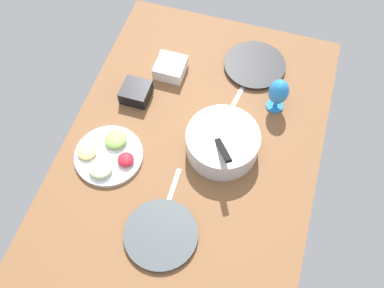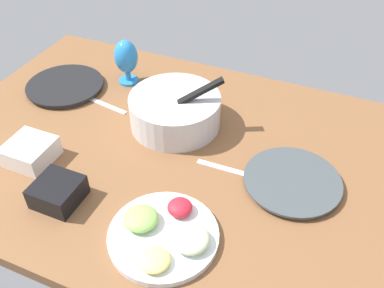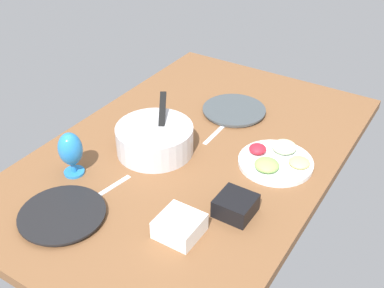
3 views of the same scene
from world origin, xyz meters
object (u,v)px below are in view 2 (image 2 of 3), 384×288
at_px(square_bowl_black, 57,191).
at_px(hurricane_glass_blue, 126,58).
at_px(dinner_plate_right, 292,182).
at_px(dinner_plate_left, 65,86).
at_px(mixing_bowl, 175,110).
at_px(square_bowl_white, 30,151).
at_px(fruit_platter, 165,233).

bearing_deg(square_bowl_black, hurricane_glass_blue, 101.74).
bearing_deg(hurricane_glass_blue, dinner_plate_right, -22.44).
distance_m(dinner_plate_left, mixing_bowl, 0.47).
xyz_separation_m(dinner_plate_right, square_bowl_black, (-0.57, -0.31, 0.03)).
height_order(square_bowl_black, square_bowl_white, same).
distance_m(fruit_platter, square_bowl_white, 0.51).
height_order(fruit_platter, square_bowl_black, square_bowl_black).
xyz_separation_m(fruit_platter, square_bowl_black, (-0.32, 0.00, 0.02)).
relative_size(dinner_plate_right, hurricane_glass_blue, 1.62).
bearing_deg(mixing_bowl, dinner_plate_right, -15.97).
bearing_deg(dinner_plate_right, dinner_plate_left, 170.22).
bearing_deg(fruit_platter, mixing_bowl, 111.64).
bearing_deg(hurricane_glass_blue, dinner_plate_left, -145.36).
bearing_deg(mixing_bowl, square_bowl_white, -134.73).
height_order(mixing_bowl, hurricane_glass_blue, mixing_bowl).
distance_m(mixing_bowl, fruit_platter, 0.47).
height_order(fruit_platter, square_bowl_white, square_bowl_white).
height_order(dinner_plate_left, dinner_plate_right, same).
bearing_deg(fruit_platter, hurricane_glass_blue, 126.65).
distance_m(hurricane_glass_blue, square_bowl_black, 0.61).
distance_m(dinner_plate_left, hurricane_glass_blue, 0.25).
bearing_deg(dinner_plate_right, fruit_platter, -128.83).
relative_size(mixing_bowl, square_bowl_black, 2.51).
bearing_deg(dinner_plate_right, square_bowl_black, -151.53).
distance_m(dinner_plate_left, fruit_platter, 0.79).
xyz_separation_m(fruit_platter, hurricane_glass_blue, (-0.44, 0.60, 0.08)).
relative_size(dinner_plate_left, dinner_plate_right, 1.02).
xyz_separation_m(square_bowl_black, square_bowl_white, (-0.18, 0.10, -0.00)).
distance_m(mixing_bowl, hurricane_glass_blue, 0.32).
relative_size(dinner_plate_left, fruit_platter, 1.01).
bearing_deg(dinner_plate_left, fruit_platter, -36.02).
distance_m(hurricane_glass_blue, square_bowl_white, 0.50).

